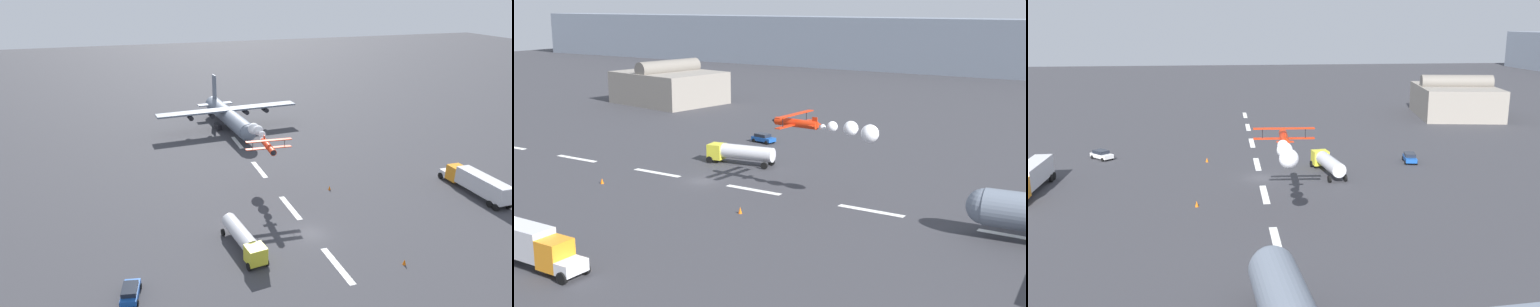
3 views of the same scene
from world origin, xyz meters
TOP-DOWN VIEW (x-y plane):
  - ground_plane at (0.00, 0.00)m, footprint 440.00×440.00m
  - runway_stripe_3 at (-8.01, 0.00)m, footprint 8.00×0.90m
  - runway_stripe_4 at (8.01, 0.00)m, footprint 8.00×0.90m
  - runway_stripe_5 at (24.02, 0.00)m, footprint 8.00×0.90m
  - runway_stripe_6 at (40.03, 0.00)m, footprint 8.00×0.90m
  - cargo_transport_plane at (49.28, -0.69)m, footprint 28.80×34.22m
  - stunt_biplane_red at (18.61, 1.60)m, footprint 14.68×7.46m
  - semi_truck_orange at (3.45, -31.16)m, footprint 13.94×2.90m
  - fuel_tanker_truck at (-1.13, 10.22)m, footprint 10.39×3.98m
  - airport_staff_sedan at (-6.54, 24.85)m, footprint 4.36×2.62m
  - traffic_cone_near at (-10.28, -8.07)m, footprint 0.44×0.44m
  - traffic_cone_far at (12.05, -8.73)m, footprint 0.44×0.44m

SIDE VIEW (x-z plane):
  - ground_plane at x=0.00m, z-range 0.00..0.00m
  - runway_stripe_3 at x=-8.01m, z-range 0.00..0.01m
  - runway_stripe_4 at x=8.01m, z-range 0.00..0.01m
  - runway_stripe_5 at x=24.02m, z-range 0.00..0.01m
  - runway_stripe_6 at x=40.03m, z-range 0.00..0.01m
  - traffic_cone_near at x=-10.28m, z-range 0.00..0.75m
  - traffic_cone_far at x=12.05m, z-range 0.00..0.75m
  - airport_staff_sedan at x=-6.54m, z-range 0.05..1.57m
  - fuel_tanker_truck at x=-1.13m, z-range 0.30..3.20m
  - semi_truck_orange at x=3.45m, z-range 0.27..3.97m
  - cargo_transport_plane at x=49.28m, z-range -2.22..8.80m
  - stunt_biplane_red at x=18.61m, z-range 7.60..9.91m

